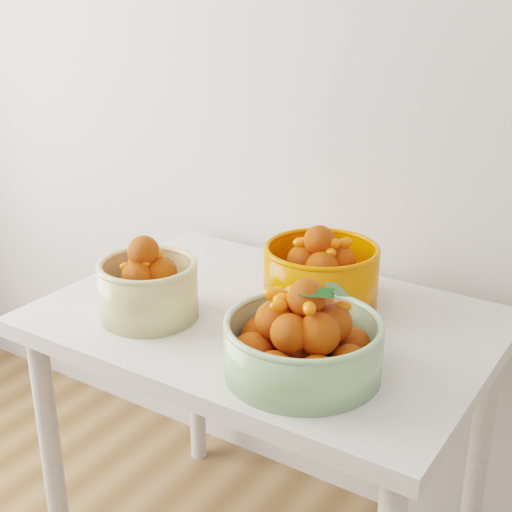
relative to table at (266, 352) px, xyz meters
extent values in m
cube|color=beige|center=(0.24, 0.40, 0.70)|extent=(4.00, 0.04, 2.70)
cube|color=silver|center=(0.00, 0.00, 0.08)|extent=(1.00, 0.70, 0.04)
cylinder|color=silver|center=(-0.44, -0.29, -0.30)|extent=(0.05, 0.05, 0.71)
cylinder|color=silver|center=(-0.44, 0.29, -0.30)|extent=(0.05, 0.05, 0.71)
cylinder|color=silver|center=(0.44, 0.29, -0.30)|extent=(0.05, 0.05, 0.71)
cylinder|color=tan|center=(-0.22, -0.15, 0.16)|extent=(0.23, 0.23, 0.13)
torus|color=tan|center=(-0.22, -0.15, 0.22)|extent=(0.23, 0.23, 0.02)
sphere|color=#D1660C|center=(-0.16, -0.15, 0.15)|extent=(0.08, 0.08, 0.08)
sphere|color=#D1660C|center=(-0.20, -0.09, 0.15)|extent=(0.08, 0.08, 0.08)
sphere|color=#D1660C|center=(-0.26, -0.11, 0.15)|extent=(0.08, 0.08, 0.08)
sphere|color=#D33602|center=(-0.26, -0.18, 0.15)|extent=(0.08, 0.08, 0.08)
sphere|color=#D33602|center=(-0.20, -0.20, 0.15)|extent=(0.07, 0.07, 0.07)
sphere|color=#D33602|center=(-0.22, -0.15, 0.15)|extent=(0.07, 0.07, 0.07)
sphere|color=#D33602|center=(-0.19, -0.13, 0.20)|extent=(0.07, 0.07, 0.07)
sphere|color=#D33602|center=(-0.24, -0.13, 0.20)|extent=(0.08, 0.08, 0.08)
sphere|color=#D33602|center=(-0.22, -0.18, 0.20)|extent=(0.07, 0.07, 0.07)
sphere|color=#D33602|center=(-0.22, -0.15, 0.25)|extent=(0.07, 0.07, 0.07)
ellipsoid|color=#FB5108|center=(-0.21, -0.16, 0.23)|extent=(0.05, 0.04, 0.03)
ellipsoid|color=#FB5108|center=(-0.24, -0.13, 0.25)|extent=(0.05, 0.05, 0.03)
ellipsoid|color=#FB5108|center=(-0.23, -0.15, 0.26)|extent=(0.04, 0.03, 0.03)
ellipsoid|color=#FB5108|center=(-0.25, -0.18, 0.22)|extent=(0.05, 0.05, 0.04)
ellipsoid|color=#FB5108|center=(-0.20, -0.13, 0.24)|extent=(0.04, 0.05, 0.03)
ellipsoid|color=#FB5108|center=(-0.21, -0.14, 0.25)|extent=(0.04, 0.05, 0.03)
cylinder|color=#8CB67F|center=(0.19, -0.17, 0.15)|extent=(0.37, 0.37, 0.11)
torus|color=#8CB67F|center=(0.19, -0.17, 0.20)|extent=(0.37, 0.37, 0.01)
sphere|color=#D33602|center=(0.29, -0.17, 0.15)|extent=(0.07, 0.07, 0.07)
sphere|color=#D33602|center=(0.26, -0.11, 0.15)|extent=(0.07, 0.07, 0.07)
sphere|color=#D33602|center=(0.19, -0.08, 0.15)|extent=(0.08, 0.08, 0.08)
sphere|color=#D33602|center=(0.12, -0.11, 0.15)|extent=(0.08, 0.08, 0.08)
sphere|color=#D33602|center=(0.10, -0.17, 0.15)|extent=(0.08, 0.08, 0.08)
sphere|color=#D33602|center=(0.12, -0.24, 0.15)|extent=(0.08, 0.08, 0.08)
sphere|color=#D33602|center=(0.19, -0.27, 0.15)|extent=(0.08, 0.08, 0.08)
sphere|color=#D33602|center=(0.26, -0.24, 0.15)|extent=(0.08, 0.08, 0.08)
sphere|color=#D33602|center=(0.19, -0.17, 0.15)|extent=(0.07, 0.07, 0.07)
sphere|color=#D33602|center=(0.24, -0.15, 0.21)|extent=(0.08, 0.08, 0.08)
sphere|color=#D33602|center=(0.19, -0.12, 0.21)|extent=(0.08, 0.08, 0.08)
sphere|color=#D33602|center=(0.15, -0.15, 0.21)|extent=(0.07, 0.07, 0.07)
sphere|color=#D33602|center=(0.14, -0.20, 0.21)|extent=(0.08, 0.08, 0.08)
sphere|color=#D33602|center=(0.19, -0.23, 0.21)|extent=(0.07, 0.07, 0.07)
sphere|color=#D33602|center=(0.24, -0.20, 0.21)|extent=(0.08, 0.08, 0.08)
sphere|color=#D33602|center=(0.20, -0.17, 0.26)|extent=(0.07, 0.07, 0.07)
ellipsoid|color=#FB5108|center=(0.25, -0.13, 0.24)|extent=(0.04, 0.04, 0.03)
ellipsoid|color=#FB5108|center=(0.12, -0.17, 0.25)|extent=(0.04, 0.03, 0.03)
ellipsoid|color=#FB5108|center=(0.17, -0.15, 0.24)|extent=(0.04, 0.05, 0.03)
ellipsoid|color=#FB5108|center=(0.18, -0.17, 0.23)|extent=(0.04, 0.03, 0.03)
ellipsoid|color=#FB5108|center=(0.23, -0.22, 0.26)|extent=(0.04, 0.04, 0.03)
ellipsoid|color=#FB5108|center=(0.15, -0.18, 0.25)|extent=(0.05, 0.03, 0.04)
ellipsoid|color=#FB5108|center=(0.16, -0.15, 0.25)|extent=(0.05, 0.04, 0.04)
ellipsoid|color=#FB5108|center=(0.19, -0.17, 0.26)|extent=(0.04, 0.04, 0.03)
ellipsoid|color=#FB5108|center=(0.16, -0.21, 0.24)|extent=(0.05, 0.05, 0.03)
ellipsoid|color=#FB5108|center=(0.20, -0.18, 0.24)|extent=(0.04, 0.05, 0.03)
ellipsoid|color=#FB5108|center=(0.13, -0.16, 0.24)|extent=(0.05, 0.04, 0.04)
cylinder|color=#EF5800|center=(0.07, 0.12, 0.16)|extent=(0.34, 0.34, 0.14)
torus|color=#EF5800|center=(0.07, 0.12, 0.23)|extent=(0.34, 0.34, 0.01)
sphere|color=#D1660C|center=(0.15, 0.12, 0.14)|extent=(0.07, 0.07, 0.07)
sphere|color=#D33602|center=(0.11, 0.19, 0.14)|extent=(0.08, 0.08, 0.08)
sphere|color=#D33602|center=(0.03, 0.19, 0.14)|extent=(0.07, 0.07, 0.07)
sphere|color=#D33602|center=(-0.01, 0.12, 0.14)|extent=(0.08, 0.08, 0.08)
sphere|color=#D33602|center=(0.03, 0.05, 0.14)|extent=(0.07, 0.07, 0.07)
sphere|color=#D33602|center=(0.11, 0.05, 0.14)|extent=(0.08, 0.08, 0.08)
sphere|color=#D33602|center=(0.07, 0.12, 0.14)|extent=(0.07, 0.07, 0.07)
sphere|color=#D33602|center=(0.11, 0.15, 0.20)|extent=(0.07, 0.07, 0.07)
sphere|color=#D33602|center=(0.05, 0.16, 0.20)|extent=(0.08, 0.08, 0.08)
sphere|color=#D33602|center=(0.03, 0.10, 0.20)|extent=(0.07, 0.07, 0.07)
sphere|color=#D33602|center=(0.09, 0.08, 0.20)|extent=(0.08, 0.08, 0.08)
sphere|color=#D33602|center=(0.07, 0.12, 0.25)|extent=(0.07, 0.07, 0.07)
ellipsoid|color=#FB5108|center=(0.09, 0.17, 0.23)|extent=(0.04, 0.05, 0.04)
ellipsoid|color=#FB5108|center=(0.02, 0.14, 0.23)|extent=(0.04, 0.04, 0.04)
ellipsoid|color=#FB5108|center=(0.05, 0.15, 0.22)|extent=(0.04, 0.05, 0.03)
ellipsoid|color=#FB5108|center=(0.03, 0.10, 0.25)|extent=(0.04, 0.04, 0.03)
ellipsoid|color=#FB5108|center=(0.06, 0.18, 0.23)|extent=(0.03, 0.04, 0.03)
ellipsoid|color=#FB5108|center=(0.05, 0.11, 0.25)|extent=(0.05, 0.04, 0.03)
ellipsoid|color=#FB5108|center=(0.11, 0.15, 0.25)|extent=(0.05, 0.04, 0.04)
ellipsoid|color=#FB5108|center=(0.10, 0.11, 0.23)|extent=(0.05, 0.04, 0.03)
ellipsoid|color=#FB5108|center=(0.10, 0.12, 0.25)|extent=(0.04, 0.03, 0.04)
ellipsoid|color=#FB5108|center=(0.07, 0.13, 0.25)|extent=(0.04, 0.04, 0.04)
ellipsoid|color=#FB5108|center=(0.07, 0.12, 0.24)|extent=(0.04, 0.05, 0.04)
ellipsoid|color=#FB5108|center=(0.03, 0.17, 0.25)|extent=(0.04, 0.04, 0.03)
camera|label=1|loc=(0.77, -1.23, 0.82)|focal=50.00mm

